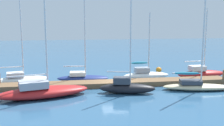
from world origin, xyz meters
name	(u,v)px	position (x,y,z in m)	size (l,w,h in m)	color
ground_plane	(115,86)	(0.00, 0.00, 0.00)	(120.00, 120.00, 0.00)	#2D567A
dock_pier	(115,83)	(0.00, 0.00, 0.25)	(23.32, 1.90, 0.50)	brown
dock_piling_far_end	(224,77)	(11.26, -0.80, 0.74)	(0.28, 0.28, 1.47)	brown
sailboat_0	(20,78)	(-9.59, 2.61, 0.52)	(5.83, 2.98, 9.37)	white
sailboat_1	(42,90)	(-6.81, -3.19, 0.63)	(8.16, 4.25, 12.15)	#B21E1E
sailboat_2	(82,77)	(-3.14, 2.63, 0.47)	(5.64, 2.20, 9.24)	navy
sailboat_3	(127,87)	(0.60, -2.90, 0.61)	(5.22, 2.32, 8.32)	black
sailboat_4	(146,74)	(3.86, 2.54, 0.58)	(5.26, 1.64, 7.36)	white
sailboat_5	(196,85)	(7.34, -2.75, 0.52)	(6.67, 2.75, 10.42)	beige
sailboat_6	(201,73)	(10.29, 2.31, 0.56)	(5.82, 2.12, 7.78)	#B21E1E
mooring_buoy_orange	(159,70)	(6.45, 5.83, 0.35)	(0.71, 0.71, 0.71)	orange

